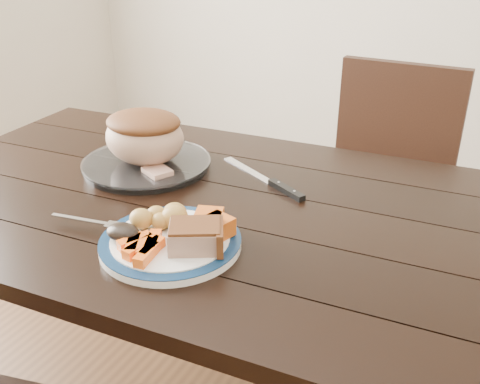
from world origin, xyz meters
The scene contains 14 objects.
dining_table centered at (0.00, 0.00, 0.66)m, with size 1.66×1.01×0.75m.
chair_far centered at (0.24, 0.74, 0.52)m, with size 0.42×0.43×0.93m.
dinner_plate centered at (0.02, -0.21, 0.76)m, with size 0.29×0.29×0.02m, color white.
plate_rim centered at (0.02, -0.21, 0.77)m, with size 0.29×0.29×0.02m, color #0E2848.
serving_platter centered at (-0.26, 0.08, 0.76)m, with size 0.33×0.33×0.02m, color white.
pork_slice centered at (0.09, -0.22, 0.79)m, with size 0.10×0.08×0.04m, color #A77B66.
roasted_potatoes centered at (-0.01, -0.18, 0.79)m, with size 0.11×0.10×0.05m.
carrot_batons centered at (0.01, -0.28, 0.78)m, with size 0.09×0.11×0.02m.
pumpkin_wedges centered at (0.09, -0.15, 0.79)m, with size 0.10×0.08×0.04m.
dark_mushroom centered at (-0.05, -0.26, 0.79)m, with size 0.07×0.05×0.03m, color black.
fork centered at (-0.15, -0.24, 0.77)m, with size 0.18×0.05×0.00m.
roast_joint centered at (-0.26, 0.08, 0.84)m, with size 0.21×0.18×0.14m, color tan.
cut_slice centered at (-0.18, 0.03, 0.78)m, with size 0.07×0.06×0.02m, color tan.
carving_knife centered at (0.10, 0.14, 0.76)m, with size 0.29×0.17×0.01m.
Camera 1 is at (0.58, -0.96, 1.33)m, focal length 40.00 mm.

